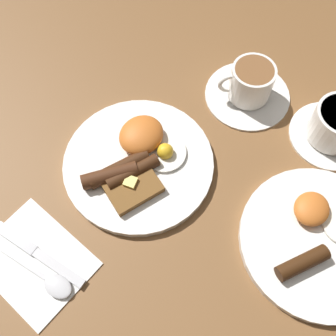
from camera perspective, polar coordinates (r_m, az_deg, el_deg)
name	(u,v)px	position (r m, az deg, el deg)	size (l,w,h in m)	color
ground_plane	(139,165)	(0.70, -4.25, 0.37)	(3.00, 3.00, 0.00)	brown
breakfast_plate_near	(137,161)	(0.69, -4.46, 1.00)	(0.26, 0.26, 0.05)	white
breakfast_plate_far	(318,239)	(0.68, 20.94, -9.55)	(0.25, 0.25, 0.04)	white
teacup_near	(249,86)	(0.77, 11.74, 11.56)	(0.16, 0.16, 0.08)	white
teacup_far	(336,126)	(0.76, 23.22, 5.58)	(0.15, 0.15, 0.07)	white
napkin	(34,261)	(0.67, -18.85, -12.62)	(0.14, 0.17, 0.01)	white
knife	(34,251)	(0.67, -18.89, -11.28)	(0.03, 0.18, 0.01)	silver
spoon	(49,280)	(0.65, -16.94, -15.31)	(0.04, 0.17, 0.01)	silver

